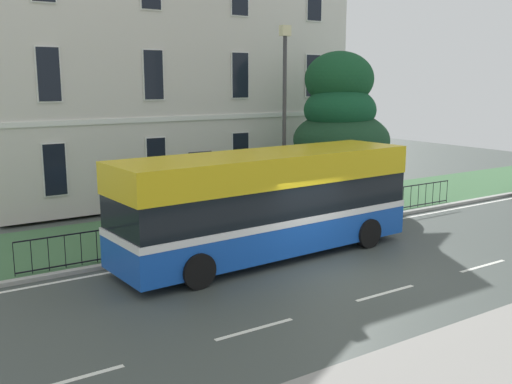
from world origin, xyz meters
TOP-DOWN VIEW (x-y plane):
  - ground_plane at (0.00, 0.99)m, footprint 60.00×56.00m
  - georgian_townhouse at (1.17, 14.65)m, footprint 16.75×8.58m
  - iron_verge_railing at (1.17, 4.40)m, footprint 17.82×0.04m
  - evergreen_tree at (6.36, 7.26)m, footprint 4.17×4.17m
  - single_decker_bus at (-0.71, 2.52)m, footprint 9.85×3.09m
  - street_lamp_post at (1.72, 5.02)m, footprint 0.36×0.24m

SIDE VIEW (x-z plane):
  - ground_plane at x=0.00m, z-range -0.11..0.07m
  - iron_verge_railing at x=1.17m, z-range 0.14..1.11m
  - single_decker_bus at x=-0.71m, z-range 0.08..3.30m
  - evergreen_tree at x=6.36m, z-range -0.07..6.39m
  - street_lamp_post at x=1.72m, z-range 0.62..7.71m
  - georgian_townhouse at x=1.17m, z-range 0.14..12.98m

